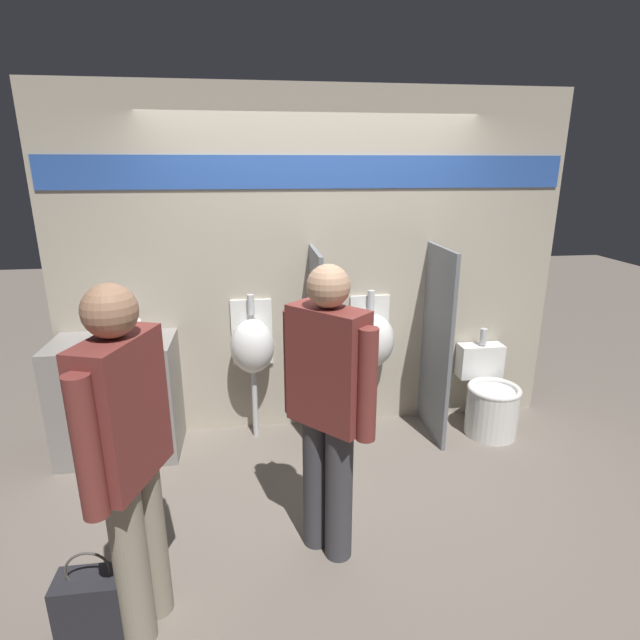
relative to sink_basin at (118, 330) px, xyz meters
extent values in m
plane|color=#70665B|center=(1.47, -0.36, -0.97)|extent=(16.00, 16.00, 0.00)
cube|color=#B2A893|center=(1.47, 0.24, 0.38)|extent=(4.01, 0.06, 2.70)
cube|color=#2D56AD|center=(1.47, 0.20, 1.11)|extent=(3.93, 0.01, 0.24)
cube|color=gray|center=(-0.05, -0.05, -0.52)|extent=(0.88, 0.52, 0.91)
cylinder|color=white|center=(0.00, 0.00, 0.00)|extent=(0.33, 0.33, 0.12)
cylinder|color=silver|center=(0.00, 0.11, 0.13)|extent=(0.03, 0.03, 0.14)
cube|color=black|center=(0.21, -0.16, -0.06)|extent=(0.07, 0.14, 0.01)
cube|color=slate|center=(1.45, -0.09, -0.20)|extent=(0.03, 0.59, 1.55)
cube|color=slate|center=(2.41, -0.09, -0.20)|extent=(0.03, 0.59, 1.55)
cylinder|color=silver|center=(0.97, 0.05, -0.68)|extent=(0.04, 0.04, 0.59)
ellipsoid|color=white|center=(0.97, 0.05, -0.19)|extent=(0.34, 0.30, 0.43)
cube|color=white|center=(0.97, 0.19, -0.12)|extent=(0.32, 0.02, 0.54)
cylinder|color=silver|center=(0.97, 0.16, 0.12)|extent=(0.06, 0.06, 0.16)
cylinder|color=silver|center=(1.93, 0.05, -0.68)|extent=(0.04, 0.04, 0.59)
ellipsoid|color=white|center=(1.93, 0.05, -0.19)|extent=(0.34, 0.30, 0.43)
cube|color=white|center=(1.93, 0.19, -0.12)|extent=(0.32, 0.02, 0.54)
cylinder|color=silver|center=(1.93, 0.16, 0.12)|extent=(0.06, 0.06, 0.16)
cylinder|color=white|center=(2.89, -0.18, -0.78)|extent=(0.42, 0.42, 0.39)
torus|color=white|center=(2.89, -0.18, -0.57)|extent=(0.43, 0.43, 0.04)
cube|color=white|center=(2.89, 0.12, -0.44)|extent=(0.38, 0.16, 0.28)
cylinder|color=silver|center=(2.89, 0.10, -0.22)|extent=(0.06, 0.06, 0.14)
cylinder|color=#3D3D42|center=(1.42, -1.34, -0.57)|extent=(0.15, 0.15, 0.81)
cylinder|color=#3D3D42|center=(1.31, -1.22, -0.57)|extent=(0.15, 0.15, 0.81)
cube|color=brown|center=(1.36, -1.28, 0.16)|extent=(0.43, 0.43, 0.64)
cylinder|color=brown|center=(1.53, -1.45, 0.13)|extent=(0.10, 0.10, 0.59)
cylinder|color=brown|center=(1.20, -1.10, 0.13)|extent=(0.10, 0.10, 0.59)
sphere|color=tan|center=(1.36, -1.28, 0.59)|extent=(0.22, 0.22, 0.22)
cylinder|color=gray|center=(0.41, -1.73, -0.56)|extent=(0.15, 0.15, 0.82)
cylinder|color=gray|center=(0.46, -1.58, -0.56)|extent=(0.15, 0.15, 0.82)
cube|color=brown|center=(0.43, -1.66, 0.17)|extent=(0.32, 0.47, 0.65)
cylinder|color=brown|center=(0.35, -1.89, 0.14)|extent=(0.10, 0.10, 0.60)
cylinder|color=brown|center=(0.51, -1.43, 0.14)|extent=(0.10, 0.10, 0.60)
sphere|color=#A87A5B|center=(0.43, -1.66, 0.61)|extent=(0.22, 0.22, 0.22)
cube|color=#232328|center=(0.20, -1.69, -0.80)|extent=(0.32, 0.18, 0.33)
torus|color=#4C4742|center=(0.20, -1.69, -0.60)|extent=(0.20, 0.01, 0.20)
camera|label=1|loc=(1.00, -3.64, 1.16)|focal=28.00mm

